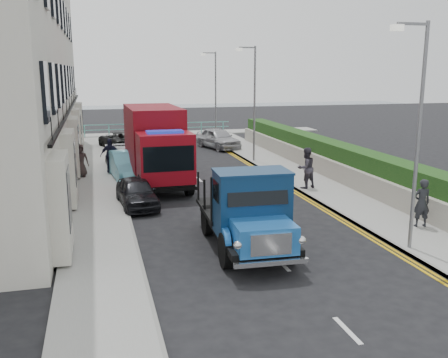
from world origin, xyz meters
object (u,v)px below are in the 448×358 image
at_px(bedford_lorry, 250,216).
at_px(parked_car_front, 137,192).
at_px(pedestrian_east_near, 422,203).
at_px(lamp_near, 416,125).
at_px(lamp_mid, 253,97).
at_px(red_lorry, 156,144).
at_px(lamp_far, 214,91).

xyz_separation_m(bedford_lorry, parked_car_front, (-2.92, 6.45, -0.60)).
bearing_deg(bedford_lorry, pedestrian_east_near, 9.14).
height_order(lamp_near, lamp_mid, same).
distance_m(red_lorry, parked_car_front, 4.65).
bearing_deg(red_lorry, parked_car_front, -109.08).
bearing_deg(lamp_mid, lamp_near, -90.00).
height_order(lamp_mid, red_lorry, lamp_mid).
distance_m(lamp_near, lamp_far, 26.00).
height_order(red_lorry, parked_car_front, red_lorry).
distance_m(red_lorry, pedestrian_east_near, 12.90).
distance_m(bedford_lorry, pedestrian_east_near, 6.69).
bearing_deg(lamp_far, red_lorry, -114.18).
height_order(bedford_lorry, pedestrian_east_near, bedford_lorry).
bearing_deg(pedestrian_east_near, red_lorry, -44.21).
relative_size(lamp_near, parked_car_front, 1.94).
bearing_deg(lamp_mid, lamp_far, 90.00).
height_order(lamp_near, red_lorry, lamp_near).
xyz_separation_m(lamp_near, bedford_lorry, (-4.85, 1.02, -2.78)).
xyz_separation_m(lamp_near, parked_car_front, (-7.78, 7.47, -3.38)).
height_order(lamp_mid, pedestrian_east_near, lamp_mid).
xyz_separation_m(bedford_lorry, pedestrian_east_near, (6.64, 0.78, -0.23)).
xyz_separation_m(lamp_far, pedestrian_east_near, (1.79, -24.20, -3.01)).
distance_m(lamp_near, parked_car_front, 11.30).
xyz_separation_m(red_lorry, pedestrian_east_near, (8.21, -9.89, -1.03)).
relative_size(lamp_near, bedford_lorry, 1.23).
distance_m(lamp_far, red_lorry, 15.81).
height_order(lamp_mid, lamp_far, same).
relative_size(lamp_mid, parked_car_front, 1.94).
bearing_deg(parked_car_front, lamp_mid, 42.75).
bearing_deg(parked_car_front, bedford_lorry, -70.51).
relative_size(lamp_mid, bedford_lorry, 1.23).
bearing_deg(lamp_near, bedford_lorry, 168.14).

